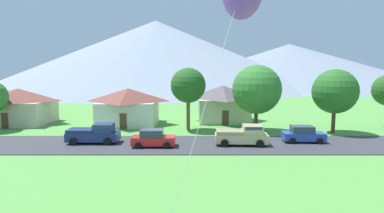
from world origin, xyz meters
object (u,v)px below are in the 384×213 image
at_px(tree_near_left, 256,89).
at_px(pickup_truck_sand_west_side, 242,135).
at_px(house_left_center, 127,106).
at_px(tree_near_right, 334,91).
at_px(house_right_center, 17,106).
at_px(tree_center, 187,86).
at_px(pickup_truck_navy_east_side, 94,133).
at_px(house_leftmost, 222,102).
at_px(parked_car_red_east_end, 152,138).
at_px(parked_car_blue_west_end, 302,134).

distance_m(tree_near_left, pickup_truck_sand_west_side, 8.61).
height_order(house_left_center, tree_near_right, tree_near_right).
height_order(house_left_center, tree_near_left, tree_near_left).
distance_m(house_right_center, tree_near_left, 32.34).
bearing_deg(tree_near_right, house_left_center, 166.99).
relative_size(tree_near_right, pickup_truck_sand_west_side, 1.44).
height_order(house_right_center, tree_center, tree_center).
height_order(house_right_center, tree_near_right, tree_near_right).
bearing_deg(pickup_truck_navy_east_side, house_right_center, 140.40).
distance_m(house_leftmost, pickup_truck_navy_east_side, 20.53).
relative_size(parked_car_red_east_end, pickup_truck_navy_east_side, 0.81).
bearing_deg(house_leftmost, tree_center, -123.95).
bearing_deg(pickup_truck_navy_east_side, house_leftmost, 44.95).
bearing_deg(house_left_center, tree_near_right, -13.01).
bearing_deg(house_leftmost, house_left_center, -166.16).
xyz_separation_m(tree_near_right, pickup_truck_sand_west_side, (-11.75, -6.10, -3.91)).
xyz_separation_m(tree_near_left, parked_car_red_east_end, (-11.59, -7.74, -4.27)).
bearing_deg(parked_car_red_east_end, house_left_center, 111.23).
xyz_separation_m(tree_center, parked_car_blue_west_end, (11.99, -6.62, -4.69)).
distance_m(house_leftmost, house_right_center, 28.67).
bearing_deg(house_leftmost, tree_near_right, -36.72).
relative_size(tree_near_left, parked_car_red_east_end, 1.92).
distance_m(house_left_center, parked_car_blue_west_end, 22.99).
bearing_deg(pickup_truck_sand_west_side, tree_near_left, 68.87).
xyz_separation_m(house_leftmost, parked_car_red_east_end, (-8.33, -15.93, -1.81)).
bearing_deg(house_right_center, house_leftmost, 5.70).
relative_size(house_left_center, pickup_truck_navy_east_side, 1.57).
bearing_deg(tree_center, house_right_center, 168.98).
bearing_deg(house_leftmost, pickup_truck_sand_west_side, -87.99).
bearing_deg(house_left_center, tree_near_left, -16.61).
distance_m(house_leftmost, parked_car_red_east_end, 18.06).
height_order(tree_center, tree_near_right, tree_center).
bearing_deg(parked_car_red_east_end, tree_near_left, 33.71).
bearing_deg(pickup_truck_sand_west_side, tree_center, 125.26).
bearing_deg(tree_near_right, pickup_truck_sand_west_side, -152.57).
relative_size(house_left_center, house_right_center, 0.94).
bearing_deg(pickup_truck_navy_east_side, parked_car_red_east_end, -13.39).
height_order(house_leftmost, house_right_center, house_leftmost).
xyz_separation_m(house_left_center, pickup_truck_navy_east_side, (-1.24, -11.20, -1.51)).
relative_size(house_leftmost, house_left_center, 1.06).
distance_m(parked_car_blue_west_end, pickup_truck_sand_west_side, 6.57).
relative_size(house_leftmost, pickup_truck_sand_west_side, 1.63).
distance_m(parked_car_blue_west_end, parked_car_red_east_end, 15.43).
bearing_deg(parked_car_red_east_end, tree_center, 68.63).
distance_m(house_right_center, pickup_truck_sand_west_side, 31.63).
bearing_deg(pickup_truck_sand_west_side, tree_near_right, 27.43).
distance_m(tree_center, parked_car_blue_west_end, 14.47).
xyz_separation_m(tree_near_left, pickup_truck_navy_east_side, (-17.76, -6.27, -4.08)).
xyz_separation_m(house_right_center, parked_car_red_east_end, (20.20, -13.08, -1.68)).
distance_m(parked_car_blue_west_end, pickup_truck_navy_east_side, 21.48).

